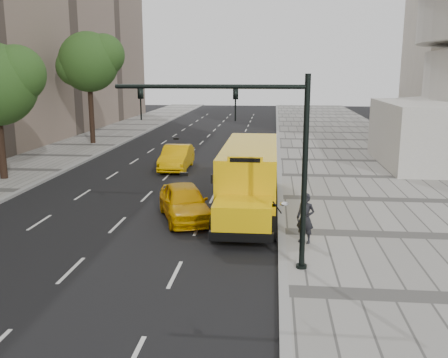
# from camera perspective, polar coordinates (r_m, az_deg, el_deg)

# --- Properties ---
(ground) EXTENTS (140.00, 140.00, 0.00)m
(ground) POSITION_cam_1_polar(r_m,az_deg,el_deg) (26.37, -6.71, -2.03)
(ground) COLOR black
(ground) RESTS_ON ground
(sidewalk_museum) EXTENTS (12.00, 140.00, 0.15)m
(sidewalk_museum) POSITION_cam_1_polar(r_m,az_deg,el_deg) (26.53, 19.53, -2.41)
(sidewalk_museum) COLOR gray
(sidewalk_museum) RESTS_ON ground
(curb_museum) EXTENTS (0.30, 140.00, 0.15)m
(curb_museum) POSITION_cam_1_polar(r_m,az_deg,el_deg) (25.75, 6.45, -2.20)
(curb_museum) COLOR gray
(curb_museum) RESTS_ON ground
(curb_far) EXTENTS (0.30, 140.00, 0.15)m
(curb_far) POSITION_cam_1_polar(r_m,az_deg,el_deg) (29.12, -22.28, -1.36)
(curb_far) COLOR gray
(curb_far) RESTS_ON ground
(tree_c) EXTENTS (5.79, 5.15, 9.79)m
(tree_c) POSITION_cam_1_polar(r_m,az_deg,el_deg) (45.77, -15.11, 12.84)
(tree_c) COLOR black
(tree_c) RESTS_ON ground
(school_bus) EXTENTS (2.96, 11.56, 3.19)m
(school_bus) POSITION_cam_1_polar(r_m,az_deg,el_deg) (23.89, 2.98, 0.88)
(school_bus) COLOR #F0B909
(school_bus) RESTS_ON ground
(taxi_near) EXTENTS (3.37, 5.02, 1.59)m
(taxi_near) POSITION_cam_1_polar(r_m,az_deg,el_deg) (22.16, -4.54, -2.62)
(taxi_near) COLOR #E3A201
(taxi_near) RESTS_ON ground
(taxi_far) EXTENTS (1.77, 4.89, 1.60)m
(taxi_far) POSITION_cam_1_polar(r_m,az_deg,el_deg) (33.46, -5.44, 2.46)
(taxi_far) COLOR #E3A201
(taxi_far) RESTS_ON ground
(pedestrian) EXTENTS (0.82, 0.70, 1.89)m
(pedestrian) POSITION_cam_1_polar(r_m,az_deg,el_deg) (18.89, 9.29, -4.45)
(pedestrian) COLOR black
(pedestrian) RESTS_ON sidewalk_museum
(traffic_signal) EXTENTS (6.18, 0.36, 6.40)m
(traffic_signal) POSITION_cam_1_polar(r_m,az_deg,el_deg) (15.75, 4.17, 3.52)
(traffic_signal) COLOR black
(traffic_signal) RESTS_ON ground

